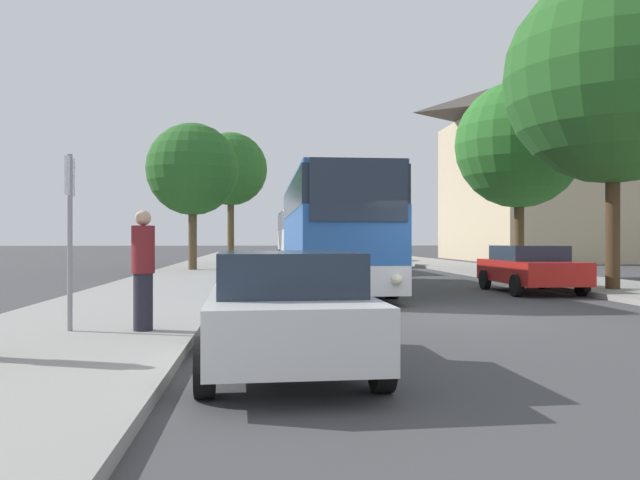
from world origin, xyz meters
TOP-DOWN VIEW (x-y plane):
  - ground_plane at (0.00, 0.00)m, footprint 300.00×300.00m
  - sidewalk_left at (-7.00, 0.00)m, footprint 4.00×120.00m
  - building_right_background at (21.80, 33.03)m, footprint 20.62×15.87m
  - bus_front at (-1.79, 7.43)m, footprint 2.86×11.81m
  - bus_middle at (-1.54, 20.96)m, footprint 3.01×11.19m
  - parked_car_left_curb at (-3.69, -4.94)m, footprint 2.11×4.06m
  - parked_car_right_near at (4.01, 5.46)m, footprint 2.12×4.07m
  - parked_car_right_far at (4.13, 29.86)m, footprint 2.20×4.18m
  - bus_stop_sign at (-6.98, -2.37)m, footprint 0.08×0.45m
  - pedestrian_waiting_far at (-5.84, -2.44)m, footprint 0.36×0.36m
  - tree_left_near at (-5.82, 25.63)m, footprint 4.42×4.42m
  - tree_left_far at (-7.25, 17.71)m, footprint 4.39×4.39m
  - tree_right_near at (6.21, 4.79)m, footprint 6.22×6.22m
  - tree_right_mid at (6.54, 12.16)m, footprint 5.19×5.19m

SIDE VIEW (x-z plane):
  - ground_plane at x=0.00m, z-range 0.00..0.00m
  - sidewalk_left at x=-7.00m, z-range 0.00..0.15m
  - parked_car_right_near at x=4.01m, z-range 0.04..1.44m
  - parked_car_left_curb at x=-3.69m, z-range 0.04..1.47m
  - parked_car_right_far at x=4.13m, z-range 0.04..1.53m
  - pedestrian_waiting_far at x=-5.84m, z-range 0.17..2.07m
  - bus_middle at x=-1.54m, z-range 0.12..3.33m
  - bus_front at x=-1.79m, z-range 0.12..3.59m
  - bus_stop_sign at x=-6.98m, z-range 0.48..3.25m
  - tree_left_far at x=-7.25m, z-range 1.43..8.41m
  - tree_right_mid at x=6.54m, z-range 1.50..9.42m
  - tree_left_near at x=-5.82m, z-range 1.88..9.80m
  - tree_right_near at x=6.21m, z-range 1.67..10.96m
  - building_right_background at x=21.80m, z-range 0.00..15.80m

